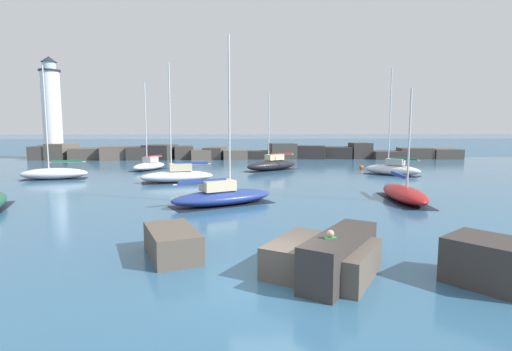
{
  "coord_description": "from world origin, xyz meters",
  "views": [
    {
      "loc": [
        -0.93,
        -12.04,
        4.88
      ],
      "look_at": [
        0.44,
        19.54,
        1.11
      ],
      "focal_mm": 28.0,
      "sensor_mm": 36.0,
      "label": 1
    }
  ],
  "objects_px": {
    "sailboat_moored_0": "(149,165)",
    "sailboat_moored_3": "(392,169)",
    "sailboat_moored_4": "(54,173)",
    "sailboat_moored_5": "(272,164)",
    "mooring_buoy_orange_near": "(361,167)",
    "person_on_rocks": "(330,254)",
    "sailboat_moored_2": "(177,175)",
    "sailboat_moored_1": "(404,193)",
    "sailboat_moored_7": "(222,196)",
    "lighthouse": "(52,114)"
  },
  "relations": [
    {
      "from": "sailboat_moored_0",
      "to": "lighthouse",
      "type": "bearing_deg",
      "value": 136.26
    },
    {
      "from": "sailboat_moored_1",
      "to": "sailboat_moored_2",
      "type": "height_order",
      "value": "sailboat_moored_2"
    },
    {
      "from": "sailboat_moored_1",
      "to": "sailboat_moored_4",
      "type": "height_order",
      "value": "sailboat_moored_4"
    },
    {
      "from": "sailboat_moored_0",
      "to": "mooring_buoy_orange_near",
      "type": "relative_size",
      "value": 14.05
    },
    {
      "from": "sailboat_moored_4",
      "to": "sailboat_moored_7",
      "type": "distance_m",
      "value": 21.34
    },
    {
      "from": "mooring_buoy_orange_near",
      "to": "sailboat_moored_2",
      "type": "bearing_deg",
      "value": -152.14
    },
    {
      "from": "sailboat_moored_7",
      "to": "sailboat_moored_5",
      "type": "bearing_deg",
      "value": 76.48
    },
    {
      "from": "sailboat_moored_2",
      "to": "sailboat_moored_3",
      "type": "relative_size",
      "value": 0.96
    },
    {
      "from": "lighthouse",
      "to": "mooring_buoy_orange_near",
      "type": "height_order",
      "value": "lighthouse"
    },
    {
      "from": "sailboat_moored_0",
      "to": "sailboat_moored_3",
      "type": "bearing_deg",
      "value": -13.31
    },
    {
      "from": "mooring_buoy_orange_near",
      "to": "sailboat_moored_4",
      "type": "bearing_deg",
      "value": -166.04
    },
    {
      "from": "sailboat_moored_0",
      "to": "sailboat_moored_4",
      "type": "relative_size",
      "value": 0.94
    },
    {
      "from": "sailboat_moored_2",
      "to": "person_on_rocks",
      "type": "relative_size",
      "value": 6.02
    },
    {
      "from": "sailboat_moored_2",
      "to": "mooring_buoy_orange_near",
      "type": "height_order",
      "value": "sailboat_moored_2"
    },
    {
      "from": "lighthouse",
      "to": "person_on_rocks",
      "type": "distance_m",
      "value": 62.45
    },
    {
      "from": "sailboat_moored_4",
      "to": "sailboat_moored_5",
      "type": "xyz_separation_m",
      "value": [
        21.5,
        7.12,
        0.1
      ]
    },
    {
      "from": "lighthouse",
      "to": "mooring_buoy_orange_near",
      "type": "xyz_separation_m",
      "value": [
        44.06,
        -18.39,
        -6.78
      ]
    },
    {
      "from": "person_on_rocks",
      "to": "sailboat_moored_4",
      "type": "bearing_deg",
      "value": 127.45
    },
    {
      "from": "sailboat_moored_2",
      "to": "mooring_buoy_orange_near",
      "type": "distance_m",
      "value": 22.76
    },
    {
      "from": "sailboat_moored_0",
      "to": "sailboat_moored_5",
      "type": "height_order",
      "value": "sailboat_moored_0"
    },
    {
      "from": "sailboat_moored_4",
      "to": "person_on_rocks",
      "type": "relative_size",
      "value": 6.1
    },
    {
      "from": "sailboat_moored_4",
      "to": "mooring_buoy_orange_near",
      "type": "xyz_separation_m",
      "value": [
        32.2,
        8.0,
        -0.34
      ]
    },
    {
      "from": "sailboat_moored_0",
      "to": "person_on_rocks",
      "type": "relative_size",
      "value": 5.72
    },
    {
      "from": "sailboat_moored_3",
      "to": "mooring_buoy_orange_near",
      "type": "xyz_separation_m",
      "value": [
        -1.38,
        6.09,
        -0.42
      ]
    },
    {
      "from": "mooring_buoy_orange_near",
      "to": "person_on_rocks",
      "type": "xyz_separation_m",
      "value": [
        -11.75,
        -34.71,
        0.73
      ]
    },
    {
      "from": "sailboat_moored_1",
      "to": "sailboat_moored_2",
      "type": "xyz_separation_m",
      "value": [
        -16.67,
        9.96,
        0.13
      ]
    },
    {
      "from": "sailboat_moored_3",
      "to": "sailboat_moored_2",
      "type": "bearing_deg",
      "value": -168.06
    },
    {
      "from": "sailboat_moored_5",
      "to": "person_on_rocks",
      "type": "distance_m",
      "value": 33.84
    },
    {
      "from": "sailboat_moored_2",
      "to": "mooring_buoy_orange_near",
      "type": "relative_size",
      "value": 14.8
    },
    {
      "from": "sailboat_moored_7",
      "to": "mooring_buoy_orange_near",
      "type": "bearing_deg",
      "value": 53.91
    },
    {
      "from": "sailboat_moored_3",
      "to": "mooring_buoy_orange_near",
      "type": "relative_size",
      "value": 15.34
    },
    {
      "from": "mooring_buoy_orange_near",
      "to": "sailboat_moored_3",
      "type": "bearing_deg",
      "value": -77.18
    },
    {
      "from": "sailboat_moored_2",
      "to": "sailboat_moored_3",
      "type": "xyz_separation_m",
      "value": [
        21.51,
        4.55,
        0.04
      ]
    },
    {
      "from": "sailboat_moored_4",
      "to": "person_on_rocks",
      "type": "distance_m",
      "value": 33.64
    },
    {
      "from": "sailboat_moored_4",
      "to": "person_on_rocks",
      "type": "xyz_separation_m",
      "value": [
        20.45,
        -26.7,
        0.39
      ]
    },
    {
      "from": "sailboat_moored_2",
      "to": "sailboat_moored_7",
      "type": "distance_m",
      "value": 11.72
    },
    {
      "from": "lighthouse",
      "to": "sailboat_moored_0",
      "type": "distance_m",
      "value": 27.16
    },
    {
      "from": "lighthouse",
      "to": "sailboat_moored_2",
      "type": "xyz_separation_m",
      "value": [
        23.94,
        -29.03,
        -6.4
      ]
    },
    {
      "from": "sailboat_moored_0",
      "to": "sailboat_moored_3",
      "type": "xyz_separation_m",
      "value": [
        26.38,
        -6.24,
        0.09
      ]
    },
    {
      "from": "person_on_rocks",
      "to": "sailboat_moored_5",
      "type": "bearing_deg",
      "value": 88.23
    },
    {
      "from": "sailboat_moored_2",
      "to": "sailboat_moored_7",
      "type": "relative_size",
      "value": 0.99
    },
    {
      "from": "lighthouse",
      "to": "sailboat_moored_0",
      "type": "height_order",
      "value": "lighthouse"
    },
    {
      "from": "sailboat_moored_1",
      "to": "person_on_rocks",
      "type": "xyz_separation_m",
      "value": [
        -8.3,
        -14.12,
        0.48
      ]
    },
    {
      "from": "sailboat_moored_1",
      "to": "sailboat_moored_5",
      "type": "distance_m",
      "value": 21.0
    },
    {
      "from": "sailboat_moored_1",
      "to": "sailboat_moored_2",
      "type": "bearing_deg",
      "value": 149.16
    },
    {
      "from": "sailboat_moored_4",
      "to": "sailboat_moored_1",
      "type": "bearing_deg",
      "value": -23.65
    },
    {
      "from": "lighthouse",
      "to": "sailboat_moored_1",
      "type": "relative_size",
      "value": 2.15
    },
    {
      "from": "sailboat_moored_3",
      "to": "sailboat_moored_4",
      "type": "distance_m",
      "value": 33.64
    },
    {
      "from": "sailboat_moored_4",
      "to": "sailboat_moored_2",
      "type": "bearing_deg",
      "value": -12.3
    },
    {
      "from": "sailboat_moored_2",
      "to": "sailboat_moored_7",
      "type": "xyz_separation_m",
      "value": [
        4.47,
        -10.83,
        -0.04
      ]
    }
  ]
}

